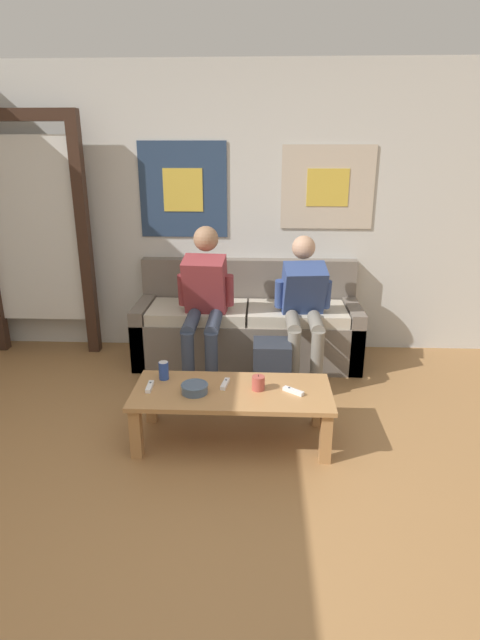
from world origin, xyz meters
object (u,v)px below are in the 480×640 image
pillar_candle (258,383)px  coffee_table (232,398)px  drink_can_blue (164,371)px  game_controller_near_right (150,387)px  game_controller_near_left (293,391)px  game_controller_far_center (225,384)px  person_seated_teen (304,303)px  backpack (272,371)px  ceramic_bowl (195,388)px  person_seated_adult (204,299)px  couch (248,327)px

pillar_candle → coffee_table: bearing=-175.1°
drink_can_blue → game_controller_near_right: bearing=-114.8°
game_controller_near_left → game_controller_far_center: (-0.44, 0.08, 0.00)m
person_seated_teen → backpack: size_ratio=2.56×
ceramic_bowl → game_controller_near_right: 0.30m
backpack → game_controller_near_right: backpack is taller
person_seated_adult → game_controller_near_left: 1.26m
backpack → ceramic_bowl: size_ratio=2.59×
couch → pillar_candle: couch is taller
person_seated_adult → game_controller_near_right: size_ratio=8.50×
drink_can_blue → ceramic_bowl: bearing=-39.4°
person_seated_adult → backpack: (0.55, -0.38, -0.46)m
drink_can_blue → game_controller_near_right: size_ratio=0.85×
couch → game_controller_far_center: 1.31m
person_seated_teen → pillar_candle: person_seated_teen is taller
game_controller_near_left → ceramic_bowl: bearing=-177.5°
person_seated_teen → coffee_table: bearing=-117.3°
coffee_table → game_controller_far_center: bearing=128.8°
couch → person_seated_teen: person_seated_teen is taller
person_seated_teen → couch: bearing=143.4°
game_controller_near_right → game_controller_near_left: bearing=-1.3°
person_seated_adult → backpack: person_seated_adult is taller
backpack → ceramic_bowl: 0.85m
person_seated_adult → game_controller_near_left: (0.68, -1.02, -0.30)m
backpack → ceramic_bowl: backpack is taller
couch → person_seated_adult: person_seated_adult is taller
coffee_table → person_seated_teen: bearing=62.7°
ceramic_bowl → drink_can_blue: size_ratio=1.41×
backpack → couch: bearing=105.6°
game_controller_near_left → game_controller_near_right: (-0.92, 0.02, 0.00)m
ceramic_bowl → game_controller_near_left: size_ratio=1.29×
game_controller_near_right → pillar_candle: bearing=1.3°
coffee_table → game_controller_near_right: 0.54m
backpack → game_controller_near_left: 0.67m
backpack → game_controller_far_center: bearing=-119.7°
pillar_candle → game_controller_near_right: pillar_candle is taller
game_controller_near_right → game_controller_far_center: size_ratio=0.98×
person_seated_teen → game_controller_near_left: 1.08m
person_seated_teen → pillar_candle: 1.09m
couch → person_seated_teen: 0.67m
person_seated_teen → game_controller_far_center: person_seated_teen is taller
pillar_candle → game_controller_near_right: size_ratio=0.72×
ceramic_bowl → coffee_table: bearing=11.8°
coffee_table → game_controller_far_center: size_ratio=8.67×
pillar_candle → game_controller_near_left: (0.22, -0.04, -0.03)m
ceramic_bowl → drink_can_blue: 0.30m
coffee_table → drink_can_blue: bearing=163.1°
couch → backpack: bearing=-74.4°
person_seated_adult → person_seated_teen: bearing=1.6°
backpack → game_controller_near_right: size_ratio=3.11×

